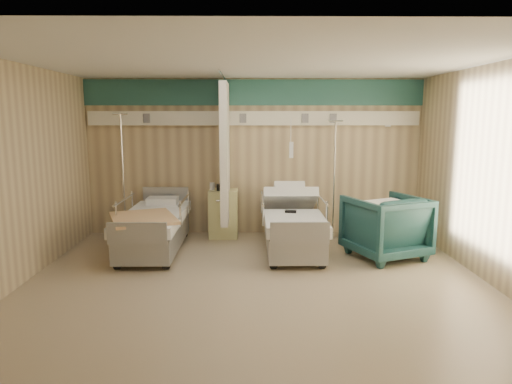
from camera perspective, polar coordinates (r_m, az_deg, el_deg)
ground at (r=6.14m, az=-0.03°, el=-10.87°), size 6.00×5.00×0.00m
room_walls at (r=6.02m, az=-0.35°, el=6.89°), size 6.04×5.04×2.82m
bed_right at (r=7.32m, az=4.58°, el=-4.97°), size 1.00×2.16×0.63m
bed_left at (r=7.45m, az=-12.60°, el=-4.92°), size 1.00×2.16×0.63m
bedside_cabinet at (r=8.15m, az=-4.08°, el=-2.68°), size 0.50×0.48×0.85m
visitor_armchair at (r=7.21m, az=15.88°, el=-4.17°), size 1.34×1.36×0.96m
waffle_blanket at (r=7.12m, az=16.27°, el=-0.12°), size 0.86×0.83×0.08m
iv_stand_right at (r=8.30m, az=9.62°, el=-2.58°), size 0.37×0.37×2.07m
iv_stand_left at (r=8.52m, az=-16.08°, el=-2.34°), size 0.39×0.39×2.19m
call_remote at (r=7.21m, az=4.36°, el=-2.45°), size 0.19×0.11×0.04m
tan_blanket at (r=6.94m, az=-13.92°, el=-3.17°), size 1.22×1.35×0.04m
toiletry_bag at (r=8.00m, az=-4.23°, el=0.58°), size 0.21×0.14×0.11m
white_cup at (r=8.08m, az=-5.50°, el=0.72°), size 0.10×0.10×0.13m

